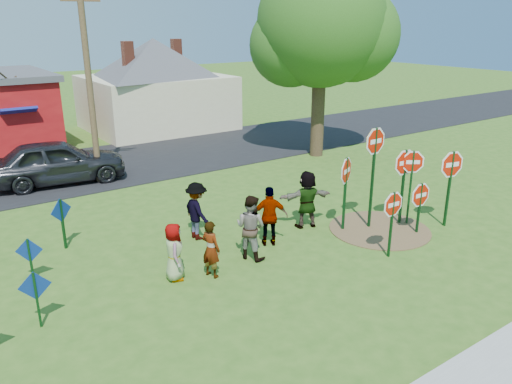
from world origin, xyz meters
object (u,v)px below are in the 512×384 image
person_b (211,249)px  utility_pole (89,78)px  suv (57,161)px  stop_sign_b (375,152)px  stop_sign_d (404,168)px  person_a (174,252)px  leafy_tree (324,29)px  stop_sign_c (412,170)px  stop_sign_a (393,210)px

person_b → utility_pole: size_ratio=0.19×
suv → stop_sign_b: bearing=-139.3°
person_b → suv: bearing=-12.3°
utility_pole → person_b: bearing=-91.7°
stop_sign_b → stop_sign_d: 1.29m
suv → utility_pole: size_ratio=0.66×
person_a → leafy_tree: size_ratio=0.17×
leafy_tree → person_b: bearing=-143.9°
stop_sign_b → stop_sign_c: stop_sign_b is taller
stop_sign_c → stop_sign_d: stop_sign_d is taller
stop_sign_d → leafy_tree: leafy_tree is taller
leafy_tree → person_a: bearing=-147.3°
stop_sign_d → stop_sign_a: bearing=-140.8°
person_b → leafy_tree: leafy_tree is taller
person_a → utility_pole: utility_pole is taller
stop_sign_a → leafy_tree: (6.06, 9.74, 4.57)m
stop_sign_b → person_a: (-6.69, 0.49, -1.74)m
person_a → suv: (-0.29, 10.03, 0.17)m
stop_sign_d → leafy_tree: 10.00m
suv → utility_pole: 3.66m
stop_sign_b → person_b: 6.09m
stop_sign_d → person_a: stop_sign_d is taller
person_a → suv: suv is taller
stop_sign_a → suv: stop_sign_a is taller
person_a → utility_pole: (1.14, 9.37, 3.47)m
person_b → leafy_tree: size_ratio=0.17×
stop_sign_d → utility_pole: 12.39m
utility_pole → stop_sign_d: bearing=-57.0°
stop_sign_b → person_b: size_ratio=2.22×
stop_sign_a → stop_sign_b: (1.15, 1.81, 1.10)m
stop_sign_c → stop_sign_d: size_ratio=0.98×
stop_sign_b → suv: stop_sign_b is taller
stop_sign_a → person_b: bearing=158.9°
person_b → stop_sign_c: bearing=-113.4°
stop_sign_c → utility_pole: bearing=157.2°
suv → leafy_tree: bearing=-95.1°
stop_sign_b → person_a: size_ratio=2.23×
stop_sign_a → suv: bearing=116.3°
person_a → person_b: size_ratio=1.00×
utility_pole → leafy_tree: bearing=-10.4°
stop_sign_b → leafy_tree: leafy_tree is taller
person_a → suv: bearing=23.1°
stop_sign_a → stop_sign_c: stop_sign_c is taller
person_b → utility_pole: 10.37m
suv → stop_sign_d: bearing=-136.3°
stop_sign_d → stop_sign_b: bearing=167.7°
stop_sign_b → stop_sign_d: stop_sign_b is taller
person_b → leafy_tree: bearing=-72.4°
stop_sign_a → person_b: 5.10m
stop_sign_d → leafy_tree: size_ratio=0.29×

